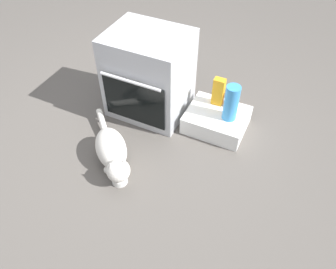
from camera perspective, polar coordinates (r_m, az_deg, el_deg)
ground at (r=2.68m, az=-8.20°, el=-0.87°), size 8.00×8.00×0.00m
oven at (r=2.71m, az=-3.29°, el=10.18°), size 0.62×0.55×0.71m
pantry_cabinet at (r=2.73m, az=8.32°, el=2.50°), size 0.48×0.40×0.15m
food_bowl at (r=2.39m, az=-8.31°, el=-7.59°), size 0.11×0.11×0.07m
cat at (r=2.43m, az=-9.56°, el=-2.94°), size 0.61×0.61×0.24m
juice_carton at (r=2.70m, az=8.66°, el=7.29°), size 0.09×0.06×0.24m
water_bottle at (r=2.56m, az=10.80°, el=5.34°), size 0.11×0.11×0.30m
sauce_jar at (r=2.73m, az=11.05°, el=6.02°), size 0.08×0.08×0.14m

